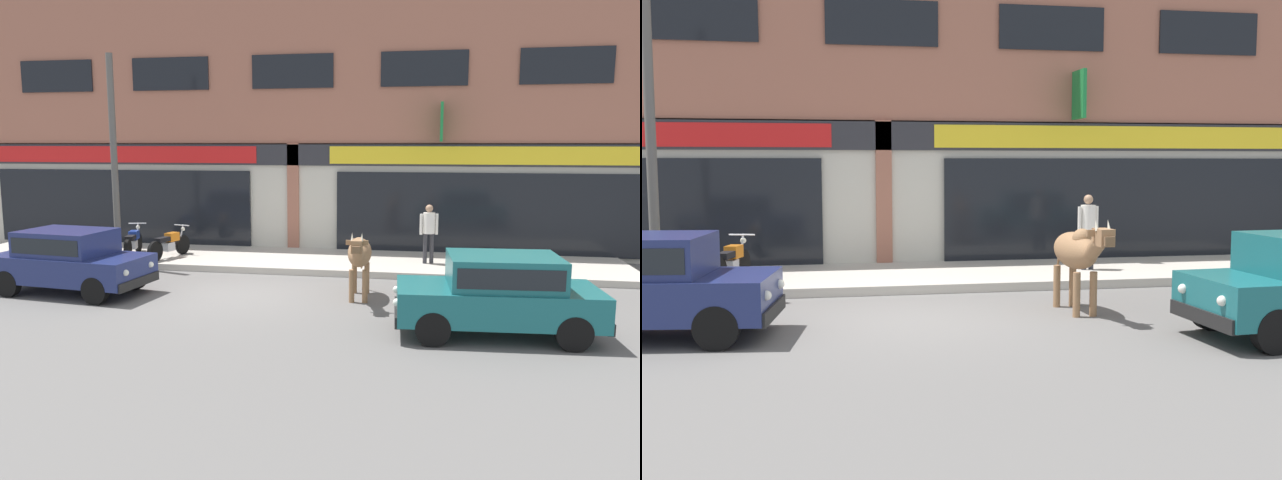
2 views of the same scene
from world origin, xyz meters
TOP-DOWN VIEW (x-y plane):
  - ground_plane at (0.00, 0.00)m, footprint 90.00×90.00m
  - sidewalk at (0.00, 3.87)m, footprint 19.00×3.34m
  - shop_building at (0.00, 5.80)m, footprint 23.00×1.40m
  - cow at (2.73, 0.08)m, footprint 0.61×2.15m
  - car_1 at (-3.83, -0.59)m, footprint 3.74×2.01m
  - motorcycle_0 at (-4.27, 3.30)m, footprint 0.66×1.78m
  - motorcycle_1 at (-3.08, 3.15)m, footprint 0.68×1.78m
  - pedestrian at (4.18, 3.61)m, footprint 0.49×0.32m
  - utility_pole at (-4.30, 2.50)m, footprint 0.18×0.18m

SIDE VIEW (x-z plane):
  - ground_plane at x=0.00m, z-range 0.00..0.00m
  - sidewalk at x=0.00m, z-range 0.00..0.18m
  - motorcycle_0 at x=-4.27m, z-range 0.12..1.00m
  - motorcycle_1 at x=-3.08m, z-range 0.12..1.00m
  - car_1 at x=-3.83m, z-range 0.08..1.54m
  - cow at x=2.73m, z-range 0.20..1.81m
  - pedestrian at x=4.18m, z-range 0.36..1.96m
  - utility_pole at x=-4.30m, z-range 0.18..5.77m
  - shop_building at x=0.00m, z-range -0.21..9.02m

